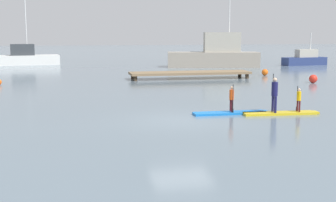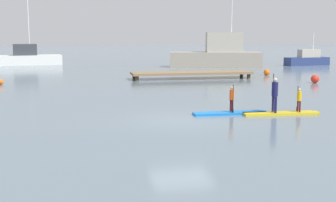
# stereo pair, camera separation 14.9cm
# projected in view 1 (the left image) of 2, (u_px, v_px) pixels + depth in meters

# --- Properties ---
(ground_plane) EXTENTS (240.00, 240.00, 0.00)m
(ground_plane) POSITION_uv_depth(u_px,v_px,m) (182.00, 120.00, 18.56)
(ground_plane) COLOR slate
(paddleboard_near) EXTENTS (3.41, 0.66, 0.10)m
(paddleboard_near) POSITION_uv_depth(u_px,v_px,m) (231.00, 113.00, 19.96)
(paddleboard_near) COLOR blue
(paddleboard_near) RESTS_ON ground
(paddler_child_solo) EXTENTS (0.20, 0.40, 1.23)m
(paddler_child_solo) POSITION_uv_depth(u_px,v_px,m) (232.00, 98.00, 19.85)
(paddler_child_solo) COLOR #4C1419
(paddler_child_solo) RESTS_ON paddleboard_near
(paddleboard_far) EXTENTS (3.41, 0.85, 0.10)m
(paddleboard_far) POSITION_uv_depth(u_px,v_px,m) (281.00, 113.00, 19.88)
(paddleboard_far) COLOR gold
(paddleboard_far) RESTS_ON ground
(paddler_adult) EXTENTS (0.29, 0.49, 1.68)m
(paddler_adult) POSITION_uv_depth(u_px,v_px,m) (274.00, 92.00, 19.71)
(paddler_adult) COLOR #19194C
(paddler_adult) RESTS_ON paddleboard_far
(paddler_child_front) EXTENTS (0.19, 0.38, 1.12)m
(paddler_child_front) POSITION_uv_depth(u_px,v_px,m) (299.00, 99.00, 19.91)
(paddler_child_front) COLOR #4C1419
(paddler_child_front) RESTS_ON paddleboard_far
(fishing_boat_white_large) EXTENTS (8.61, 3.75, 7.83)m
(fishing_boat_white_large) POSITION_uv_depth(u_px,v_px,m) (21.00, 58.00, 50.86)
(fishing_boat_white_large) COLOR silver
(fishing_boat_white_large) RESTS_ON ground
(fishing_boat_green_midground) EXTENTS (9.82, 4.53, 7.94)m
(fishing_boat_green_midground) POSITION_uv_depth(u_px,v_px,m) (215.00, 55.00, 47.62)
(fishing_boat_green_midground) COLOR #9E9384
(fishing_boat_green_midground) RESTS_ON ground
(motor_boat_small_navy) EXTENTS (5.23, 2.12, 3.58)m
(motor_boat_small_navy) POSITION_uv_depth(u_px,v_px,m) (305.00, 59.00, 50.54)
(motor_boat_small_navy) COLOR navy
(motor_boat_small_navy) RESTS_ON ground
(floating_dock) EXTENTS (9.45, 2.18, 0.54)m
(floating_dock) POSITION_uv_depth(u_px,v_px,m) (190.00, 73.00, 35.50)
(floating_dock) COLOR #846B4C
(floating_dock) RESTS_ON ground
(mooring_buoy_near) EXTENTS (0.54, 0.54, 0.54)m
(mooring_buoy_near) POSITION_uv_depth(u_px,v_px,m) (265.00, 72.00, 38.24)
(mooring_buoy_near) COLOR orange
(mooring_buoy_near) RESTS_ON ground
(mooring_buoy_mid) EXTENTS (0.60, 0.60, 0.60)m
(mooring_buoy_mid) POSITION_uv_depth(u_px,v_px,m) (313.00, 79.00, 32.43)
(mooring_buoy_mid) COLOR red
(mooring_buoy_mid) RESTS_ON ground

